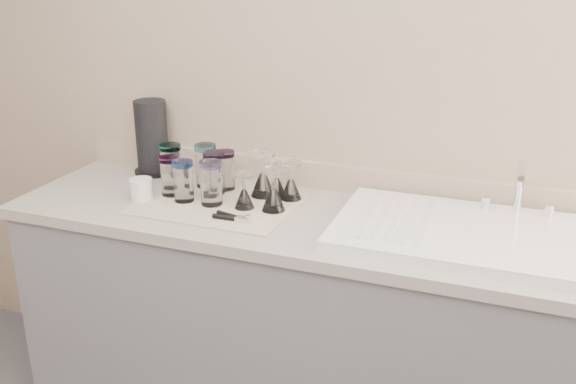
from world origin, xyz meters
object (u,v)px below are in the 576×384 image
at_px(tumbler_magenta, 170,175).
at_px(paper_towel_roll, 152,138).
at_px(can_opener, 232,217).
at_px(white_mug, 141,190).
at_px(tumbler_extra, 214,172).
at_px(goblet_back_right, 291,186).
at_px(tumbler_teal, 171,165).
at_px(sink_unit, 467,233).
at_px(goblet_extra, 277,185).
at_px(tumbler_purple, 225,170).
at_px(tumbler_cyan, 206,165).
at_px(goblet_front_left, 244,196).
at_px(tumbler_blue, 183,181).
at_px(tumbler_lavender, 211,183).
at_px(goblet_front_right, 273,197).
at_px(goblet_back_left, 263,181).

relative_size(tumbler_magenta, paper_towel_roll, 0.49).
xyz_separation_m(can_opener, white_mug, (-0.39, 0.07, 0.03)).
bearing_deg(paper_towel_roll, tumbler_extra, -22.66).
bearing_deg(goblet_back_right, tumbler_teal, -177.36).
height_order(sink_unit, tumbler_extra, sink_unit).
xyz_separation_m(white_mug, paper_towel_roll, (-0.12, 0.29, 0.10)).
bearing_deg(goblet_extra, sink_unit, -10.61).
relative_size(tumbler_purple, tumbler_magenta, 1.01).
bearing_deg(tumbler_cyan, tumbler_extra, -42.18).
height_order(tumbler_cyan, goblet_front_left, tumbler_cyan).
xyz_separation_m(sink_unit, tumbler_teal, (-1.11, 0.10, 0.07)).
height_order(tumbler_cyan, goblet_back_right, tumbler_cyan).
bearing_deg(tumbler_teal, goblet_front_left, -18.26).
distance_m(tumbler_magenta, white_mug, 0.12).
distance_m(tumbler_blue, goblet_back_right, 0.38).
xyz_separation_m(tumbler_blue, tumbler_lavender, (0.11, 0.00, 0.01)).
distance_m(tumbler_purple, tumbler_magenta, 0.20).
distance_m(goblet_back_right, goblet_front_right, 0.13).
bearing_deg(tumbler_blue, tumbler_lavender, 1.73).
height_order(goblet_back_left, white_mug, goblet_back_left).
distance_m(tumbler_teal, white_mug, 0.17).
xyz_separation_m(sink_unit, tumbler_cyan, (-0.98, 0.13, 0.07)).
relative_size(tumbler_lavender, can_opener, 1.18).
height_order(tumbler_teal, tumbler_extra, tumbler_teal).
relative_size(tumbler_blue, goblet_back_left, 0.91).
xyz_separation_m(tumbler_magenta, tumbler_extra, (0.14, 0.07, 0.01)).
bearing_deg(goblet_back_right, goblet_extra, 168.25).
relative_size(tumbler_magenta, tumbler_blue, 0.98).
relative_size(goblet_back_right, goblet_front_right, 0.94).
distance_m(goblet_back_right, goblet_extra, 0.06).
bearing_deg(goblet_front_right, goblet_back_left, 126.54).
bearing_deg(goblet_back_right, goblet_front_left, -131.18).
bearing_deg(white_mug, sink_unit, 3.50).
bearing_deg(goblet_back_left, tumbler_lavender, -133.64).
height_order(tumbler_cyan, goblet_back_left, same).
xyz_separation_m(sink_unit, tumbler_extra, (-0.92, 0.07, 0.07)).
bearing_deg(tumbler_purple, tumbler_magenta, -141.93).
bearing_deg(tumbler_lavender, tumbler_purple, 98.12).
distance_m(tumbler_teal, goblet_back_right, 0.48).
distance_m(sink_unit, goblet_extra, 0.70).
xyz_separation_m(tumbler_teal, tumbler_magenta, (0.05, -0.09, -0.01)).
height_order(sink_unit, tumbler_magenta, sink_unit).
bearing_deg(paper_towel_roll, white_mug, -66.67).
relative_size(goblet_front_left, paper_towel_roll, 0.42).
bearing_deg(goblet_back_left, goblet_back_right, 2.64).
distance_m(tumbler_cyan, tumbler_extra, 0.09).
xyz_separation_m(tumbler_cyan, goblet_extra, (0.29, -0.00, -0.04)).
distance_m(tumbler_cyan, tumbler_magenta, 0.15).
height_order(tumbler_blue, tumbler_extra, tumbler_extra).
height_order(tumbler_cyan, tumbler_blue, tumbler_cyan).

